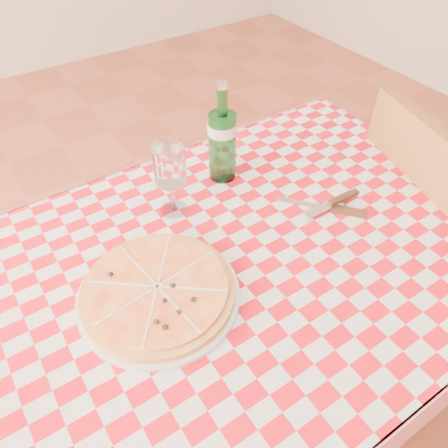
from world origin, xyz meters
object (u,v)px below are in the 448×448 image
object	(u,v)px
pizza_plate	(158,290)
water_bottle	(222,133)
dining_table	(244,282)
wine_glass	(171,180)
chair_near	(419,227)

from	to	relation	value
pizza_plate	water_bottle	size ratio (longest dim) A/B	1.24
dining_table	wine_glass	world-z (taller)	wine_glass
dining_table	wine_glass	xyz separation A→B (m)	(-0.06, 0.22, 0.19)
dining_table	water_bottle	world-z (taller)	water_bottle
pizza_plate	dining_table	bearing A→B (deg)	-1.22
dining_table	wine_glass	size ratio (longest dim) A/B	6.25
chair_near	pizza_plate	distance (m)	0.91
pizza_plate	water_bottle	xyz separation A→B (m)	(0.34, 0.27, 0.11)
dining_table	water_bottle	xyz separation A→B (m)	(0.12, 0.27, 0.23)
water_bottle	chair_near	bearing A→B (deg)	-30.48
chair_near	wine_glass	distance (m)	0.83
dining_table	pizza_plate	world-z (taller)	pizza_plate
dining_table	pizza_plate	size ratio (longest dim) A/B	3.56
water_bottle	wine_glass	xyz separation A→B (m)	(-0.18, -0.05, -0.04)
pizza_plate	wine_glass	distance (m)	0.28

